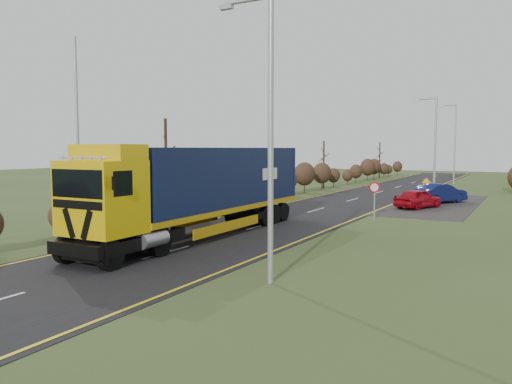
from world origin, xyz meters
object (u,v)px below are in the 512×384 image
object	(u,v)px
lorry	(203,185)
streetlight_near	(267,126)
car_blue_sedan	(440,193)
speed_sign	(374,194)
car_red_hatchback	(418,199)

from	to	relation	value
lorry	streetlight_near	size ratio (longest dim) A/B	1.76
car_blue_sedan	speed_sign	bearing A→B (deg)	111.24
lorry	car_red_hatchback	size ratio (longest dim) A/B	3.88
lorry	car_blue_sedan	xyz separation A→B (m)	(7.56, 21.04, -1.73)
car_red_hatchback	car_blue_sedan	bearing A→B (deg)	-78.99
car_blue_sedan	streetlight_near	distance (m)	27.23
car_red_hatchback	streetlight_near	size ratio (longest dim) A/B	0.45
lorry	car_red_hatchback	xyz separation A→B (m)	(6.73, 16.77, -1.80)
lorry	car_blue_sedan	size ratio (longest dim) A/B	3.40
car_blue_sedan	streetlight_near	bearing A→B (deg)	118.30
lorry	speed_sign	bearing A→B (deg)	58.51
lorry	car_red_hatchback	distance (m)	18.16
car_blue_sedan	car_red_hatchback	bearing A→B (deg)	109.49
car_blue_sedan	streetlight_near	world-z (taller)	streetlight_near
streetlight_near	speed_sign	bearing A→B (deg)	93.30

